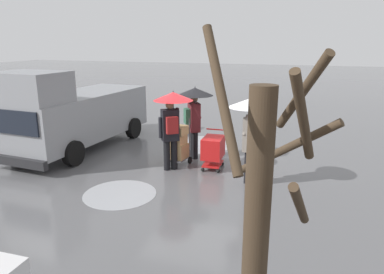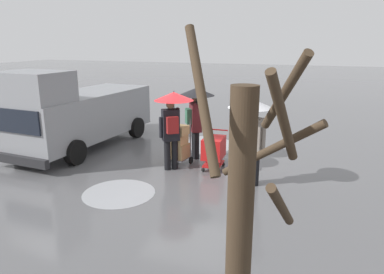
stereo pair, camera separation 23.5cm
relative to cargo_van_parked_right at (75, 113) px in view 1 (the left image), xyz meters
name	(u,v)px [view 1 (the left image)]	position (x,y,z in m)	size (l,w,h in m)	color
ground_plane	(192,164)	(-4.00, 0.23, -1.18)	(90.00, 90.00, 0.00)	#5B5B5E
slush_patch_near_cluster	(200,144)	(-3.63, -1.76, -1.18)	(2.13, 2.13, 0.01)	#999BA0
slush_patch_mid_street	(120,194)	(-3.10, 2.71, -1.18)	(1.67, 1.67, 0.01)	#999BA0
cargo_van_parked_right	(75,113)	(0.00, 0.00, 0.00)	(2.41, 5.44, 2.60)	gray
shopping_cart_vendor	(213,149)	(-4.66, 0.38, -0.61)	(0.59, 0.84, 1.02)	red
hand_dolly_boxes	(178,143)	(-3.67, 0.47, -0.53)	(0.58, 0.75, 1.32)	#515156
pedestrian_pink_side	(252,121)	(-5.79, 1.11, 0.39)	(1.04, 1.04, 2.15)	black
pedestrian_black_side	(194,106)	(-3.89, -0.29, 0.39)	(1.04, 1.04, 2.15)	black
pedestrian_white_side	(172,113)	(-3.64, 0.79, 0.39)	(1.04, 1.04, 2.15)	black
bare_tree_near	(259,231)	(-6.72, 6.35, 0.53)	(1.25, 1.26, 3.53)	#423323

